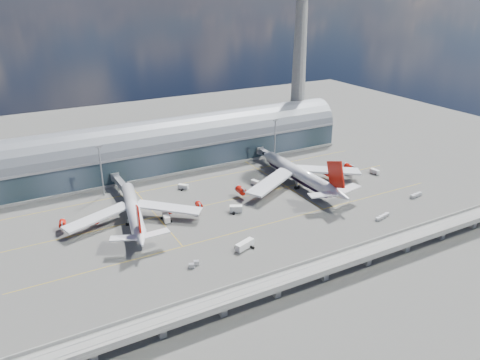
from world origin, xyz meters
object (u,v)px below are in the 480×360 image
control_tower (299,62)px  service_truck_3 (375,172)px  airliner_left (133,211)px  service_truck_2 (245,245)px  service_truck_4 (255,183)px  floodlight_mast_left (101,169)px  airliner_right (300,175)px  floodlight_mast_right (275,139)px  cargo_train_2 (416,195)px  cargo_train_0 (194,264)px  service_truck_5 (183,187)px  service_truck_1 (236,209)px  service_truck_0 (166,217)px  cargo_train_1 (383,217)px

control_tower → service_truck_3: control_tower is taller
airliner_left → service_truck_2: 52.86m
airliner_left → service_truck_4: (67.71, 10.84, -4.33)m
floodlight_mast_left → airliner_left: bearing=-83.1°
airliner_right → floodlight_mast_right: bearing=78.4°
airliner_left → service_truck_3: 133.60m
airliner_left → service_truck_4: size_ratio=13.33×
airliner_right → service_truck_4: airliner_right is taller
cargo_train_2 → floodlight_mast_left: bearing=68.7°
cargo_train_0 → service_truck_5: bearing=2.9°
airliner_left → service_truck_1: bearing=-4.8°
service_truck_2 → cargo_train_2: service_truck_2 is taller
airliner_left → service_truck_2: (31.40, -42.34, -4.03)m
service_truck_3 → service_truck_5: (-100.41, 31.34, -0.05)m
cargo_train_2 → service_truck_2: bearing=99.7°
control_tower → service_truck_1: control_tower is taller
service_truck_2 → service_truck_3: service_truck_2 is taller
floodlight_mast_right → service_truck_4: bearing=-138.1°
airliner_right → service_truck_4: 23.61m
service_truck_2 → cargo_train_0: 22.68m
service_truck_5 → service_truck_2: bearing=-134.4°
floodlight_mast_right → service_truck_0: bearing=-153.8°
airliner_right → service_truck_5: (-54.45, 25.28, -4.85)m
floodlight_mast_right → airliner_right: size_ratio=0.35×
control_tower → service_truck_5: 116.98m
service_truck_3 → airliner_right: bearing=170.0°
floodlight_mast_left → cargo_train_2: bearing=-29.7°
service_truck_0 → cargo_train_1: (85.03, -44.53, -0.75)m
service_truck_2 → cargo_train_1: bearing=-115.2°
control_tower → floodlight_mast_left: control_tower is taller
cargo_train_2 → cargo_train_1: bearing=114.8°
service_truck_0 → service_truck_2: bearing=-53.9°
service_truck_0 → airliner_right: bearing=12.5°
service_truck_4 → service_truck_5: size_ratio=0.94×
service_truck_3 → service_truck_5: bearing=160.2°
control_tower → airliner_right: (-43.30, -65.22, -45.51)m
control_tower → service_truck_4: size_ratio=21.24×
service_truck_5 → cargo_train_0: service_truck_5 is taller
airliner_right → service_truck_0: bearing=-176.4°
control_tower → cargo_train_2: size_ratio=13.07×
airliner_right → service_truck_1: (-43.61, -11.00, -4.47)m
service_truck_1 → service_truck_2: 32.46m
airliner_right → service_truck_3: 46.61m
service_truck_0 → cargo_train_2: service_truck_0 is taller
service_truck_0 → service_truck_5: size_ratio=1.46×
service_truck_2 → airliner_left: bearing=17.3°
service_truck_1 → cargo_train_2: 89.74m
service_truck_2 → service_truck_5: 66.31m
floodlight_mast_right → service_truck_5: size_ratio=4.99×
service_truck_2 → cargo_train_0: (-22.57, -2.03, -0.76)m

